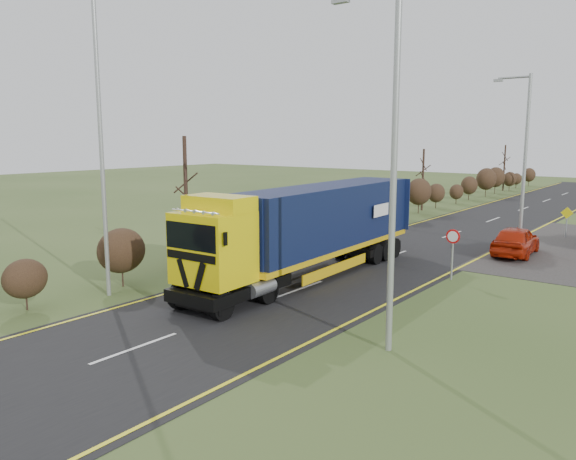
{
  "coord_description": "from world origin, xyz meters",
  "views": [
    {
      "loc": [
        12.77,
        -13.49,
        5.98
      ],
      "look_at": [
        -0.63,
        4.03,
        2.34
      ],
      "focal_mm": 35.0,
      "sensor_mm": 36.0,
      "label": 1
    }
  ],
  "objects_px": {
    "streetlight_near": "(390,154)",
    "car_red_hatchback": "(516,241)",
    "lorry": "(311,225)",
    "speed_sign": "(453,245)"
  },
  "relations": [
    {
      "from": "lorry",
      "to": "speed_sign",
      "type": "bearing_deg",
      "value": 30.68
    },
    {
      "from": "lorry",
      "to": "car_red_hatchback",
      "type": "distance_m",
      "value": 11.73
    },
    {
      "from": "streetlight_near",
      "to": "speed_sign",
      "type": "relative_size",
      "value": 4.58
    },
    {
      "from": "car_red_hatchback",
      "to": "speed_sign",
      "type": "relative_size",
      "value": 2.04
    },
    {
      "from": "streetlight_near",
      "to": "speed_sign",
      "type": "height_order",
      "value": "streetlight_near"
    },
    {
      "from": "streetlight_near",
      "to": "car_red_hatchback",
      "type": "bearing_deg",
      "value": 92.82
    },
    {
      "from": "speed_sign",
      "to": "car_red_hatchback",
      "type": "bearing_deg",
      "value": 84.29
    },
    {
      "from": "lorry",
      "to": "streetlight_near",
      "type": "distance_m",
      "value": 9.11
    },
    {
      "from": "car_red_hatchback",
      "to": "speed_sign",
      "type": "distance_m",
      "value": 6.96
    },
    {
      "from": "car_red_hatchback",
      "to": "streetlight_near",
      "type": "height_order",
      "value": "streetlight_near"
    }
  ]
}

